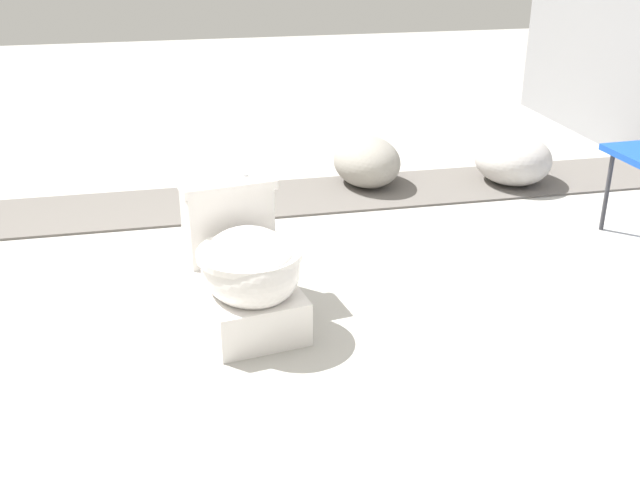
{
  "coord_description": "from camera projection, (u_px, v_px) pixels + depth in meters",
  "views": [
    {
      "loc": [
        2.6,
        -0.02,
        1.46
      ],
      "look_at": [
        0.03,
        0.54,
        0.3
      ],
      "focal_mm": 42.0,
      "sensor_mm": 36.0,
      "label": 1
    }
  ],
  "objects": [
    {
      "name": "ground_plane",
      "position": [
        183.0,
        319.0,
        2.92
      ],
      "size": [
        14.0,
        14.0,
        0.0
      ],
      "primitive_type": "plane",
      "color": "#A8A59E"
    },
    {
      "name": "gravel_strip",
      "position": [
        264.0,
        199.0,
        4.12
      ],
      "size": [
        0.56,
        8.0,
        0.01
      ],
      "primitive_type": "cube",
      "color": "#605B56",
      "rests_on": "ground"
    },
    {
      "name": "toilet",
      "position": [
        244.0,
        266.0,
        2.85
      ],
      "size": [
        0.68,
        0.47,
        0.52
      ],
      "rotation": [
        0.0,
        0.0,
        0.16
      ],
      "color": "white",
      "rests_on": "ground"
    },
    {
      "name": "boulder_near",
      "position": [
        513.0,
        159.0,
        4.33
      ],
      "size": [
        0.56,
        0.51,
        0.29
      ],
      "primitive_type": "ellipsoid",
      "rotation": [
        0.0,
        0.0,
        3.0
      ],
      "color": "#B7B2AD",
      "rests_on": "ground"
    },
    {
      "name": "boulder_far",
      "position": [
        367.0,
        161.0,
        4.3
      ],
      "size": [
        0.51,
        0.4,
        0.29
      ],
      "primitive_type": "ellipsoid",
      "rotation": [
        0.0,
        0.0,
        0.06
      ],
      "color": "gray",
      "rests_on": "ground"
    }
  ]
}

